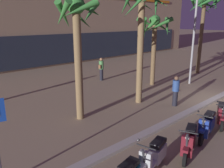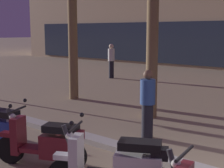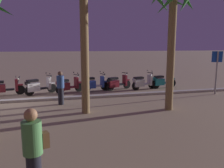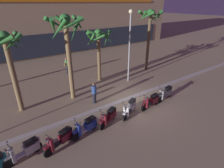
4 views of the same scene
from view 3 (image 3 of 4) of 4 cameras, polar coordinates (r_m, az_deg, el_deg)
ground_plane at (r=12.44m, az=-23.95°, el=-3.68°), size 200.00×200.00×0.00m
curb_strip at (r=11.96m, az=-24.36°, el=-3.93°), size 60.00×0.36×0.12m
scooter_teal_far_back at (r=14.83m, az=12.71°, el=0.71°), size 1.79×0.65×1.04m
scooter_silver_mid_centre at (r=14.10m, az=7.71°, el=0.41°), size 1.73×0.71×1.17m
scooter_maroon_last_in_row at (r=13.82m, az=1.30°, el=0.29°), size 1.72×0.88×1.04m
scooter_blue_mid_front at (r=13.40m, az=-4.68°, el=0.05°), size 1.71×0.68×1.17m
scooter_maroon_gap_after_mid at (r=13.15m, az=-11.17°, el=-0.37°), size 1.63×0.88×1.17m
scooter_white_tail_end at (r=13.17m, az=-18.24°, el=-0.56°), size 1.68×0.99×1.17m
scooter_maroon_lead_nearest at (r=13.58m, az=-25.65°, el=-0.81°), size 1.82×0.62×1.04m
crossing_sign at (r=13.76m, az=25.04°, el=3.81°), size 0.59×0.18×2.40m
palm_tree_near_sign at (r=9.71m, az=15.01°, el=16.38°), size 1.92×1.91×5.14m
pedestrian_strolling_near_curb at (r=4.32m, az=-19.31°, el=-15.83°), size 0.46×0.34×1.65m
pedestrian_window_shopping at (r=10.60m, az=-12.92°, el=-0.80°), size 0.34×0.34×1.56m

